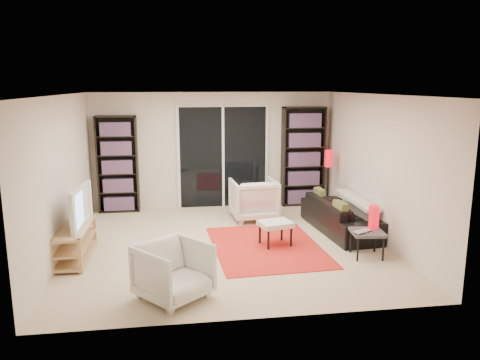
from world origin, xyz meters
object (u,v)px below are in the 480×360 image
armchair_front (174,271)px  floor_lamp (329,165)px  armchair_back (254,199)px  bookshelf_right (303,156)px  sofa (341,215)px  ottoman (275,225)px  tv_stand (75,241)px  side_table (367,234)px  bookshelf_left (118,164)px

armchair_front → floor_lamp: 4.81m
armchair_back → armchair_front: size_ratio=1.12×
bookshelf_right → sofa: 2.07m
bookshelf_right → floor_lamp: (0.37, -0.59, -0.10)m
armchair_back → ottoman: bearing=89.9°
armchair_front → tv_stand: bearing=92.8°
bookshelf_right → ottoman: (-1.14, -2.50, -0.71)m
tv_stand → floor_lamp: (4.58, 2.04, 0.69)m
armchair_front → side_table: bearing=-20.7°
ottoman → floor_lamp: bearing=51.7°
bookshelf_right → tv_stand: (-4.22, -2.63, -0.79)m
sofa → floor_lamp: 1.50m
sofa → side_table: sofa is taller
ottoman → floor_lamp: (1.51, 1.91, 0.61)m
tv_stand → sofa: (4.38, 0.71, 0.02)m
bookshelf_right → bookshelf_left: bearing=180.0°
bookshelf_right → armchair_back: 1.69m
armchair_back → armchair_front: (-1.54, -3.24, -0.04)m
tv_stand → floor_lamp: 5.06m
bookshelf_left → armchair_front: bearing=-75.5°
bookshelf_right → sofa: size_ratio=1.07×
bookshelf_left → sofa: size_ratio=0.99×
side_table → armchair_front: bearing=-160.6°
ottoman → floor_lamp: size_ratio=0.46×
armchair_front → ottoman: armchair_front is taller
floor_lamp → bookshelf_right: bearing=121.9°
bookshelf_left → tv_stand: size_ratio=1.46×
armchair_front → floor_lamp: floor_lamp is taller
bookshelf_left → floor_lamp: 4.26m
tv_stand → armchair_back: size_ratio=1.55×
bookshelf_left → side_table: bookshelf_left is taller
floor_lamp → side_table: bearing=-95.5°
bookshelf_left → side_table: (3.96, -3.18, -0.62)m
armchair_back → ottoman: size_ratio=1.47×
sofa → armchair_front: bearing=122.7°
bookshelf_left → side_table: size_ratio=3.76×
ottoman → bookshelf_left: bearing=137.3°
bookshelf_right → side_table: bookshelf_right is taller
bookshelf_right → ottoman: size_ratio=3.60×
bookshelf_left → ottoman: bearing=-42.7°
bookshelf_right → tv_stand: bearing=-148.0°
bookshelf_right → ottoman: 2.83m
bookshelf_left → bookshelf_right: bearing=-0.0°
side_table → floor_lamp: bearing=84.5°
tv_stand → armchair_front: 2.13m
tv_stand → floor_lamp: bearing=24.1°
bookshelf_left → bookshelf_right: bookshelf_right is taller
armchair_back → side_table: 2.60m
sofa → armchair_back: size_ratio=2.29×
tv_stand → side_table: size_ratio=2.57×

